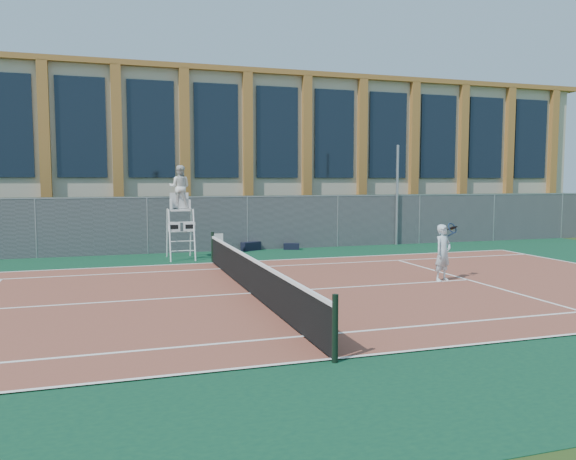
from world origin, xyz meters
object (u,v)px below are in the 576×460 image
object	(u,v)px
umpire_chair	(180,190)
tennis_player	(443,253)
steel_pole	(397,195)
plastic_chair	(218,243)

from	to	relation	value
umpire_chair	tennis_player	world-z (taller)	umpire_chair
steel_pole	umpire_chair	size ratio (longest dim) A/B	1.28
steel_pole	plastic_chair	world-z (taller)	steel_pole
umpire_chair	steel_pole	bearing A→B (deg)	9.65
plastic_chair	umpire_chair	bearing A→B (deg)	179.84
umpire_chair	plastic_chair	bearing A→B (deg)	-0.16
tennis_player	plastic_chair	bearing A→B (deg)	126.51
steel_pole	tennis_player	xyz separation A→B (m)	(-3.18, -8.61, -1.38)
steel_pole	tennis_player	world-z (taller)	steel_pole
plastic_chair	tennis_player	size ratio (longest dim) A/B	0.54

